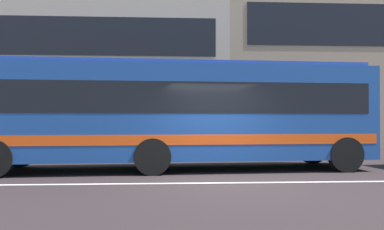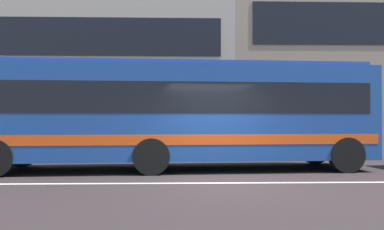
{
  "view_description": "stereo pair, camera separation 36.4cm",
  "coord_description": "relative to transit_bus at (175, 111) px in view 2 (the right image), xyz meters",
  "views": [
    {
      "loc": [
        -1.43,
        -9.84,
        1.51
      ],
      "look_at": [
        -0.67,
        2.58,
        1.64
      ],
      "focal_mm": 39.07,
      "sensor_mm": 36.0,
      "label": 1
    },
    {
      "loc": [
        -1.07,
        -9.86,
        1.51
      ],
      "look_at": [
        -0.67,
        2.58,
        1.64
      ],
      "focal_mm": 39.07,
      "sensor_mm": 36.0,
      "label": 2
    }
  ],
  "objects": [
    {
      "name": "lane_centre_line",
      "position": [
        1.16,
        -2.68,
        -1.75
      ],
      "size": [
        60.0,
        0.16,
        0.01
      ],
      "primitive_type": "cube",
      "color": "silver",
      "rests_on": "ground_plane"
    },
    {
      "name": "ground_plane",
      "position": [
        1.16,
        -2.68,
        -1.75
      ],
      "size": [
        160.0,
        160.0,
        0.0
      ],
      "primitive_type": "plane",
      "color": "#2C2424"
    },
    {
      "name": "apartment_block_left",
      "position": [
        -6.31,
        13.54,
        3.24
      ],
      "size": [
        18.73,
        8.94,
        9.97
      ],
      "color": "#BBAB9F",
      "rests_on": "ground_plane"
    },
    {
      "name": "hedge_row_far",
      "position": [
        -2.25,
        4.08,
        -1.26
      ],
      "size": [
        19.37,
        1.1,
        0.98
      ],
      "primitive_type": "cube",
      "color": "#326527",
      "rests_on": "ground_plane"
    },
    {
      "name": "transit_bus",
      "position": [
        0.0,
        0.0,
        0.0
      ],
      "size": [
        11.73,
        3.3,
        3.17
      ],
      "color": "navy",
      "rests_on": "ground_plane"
    }
  ]
}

